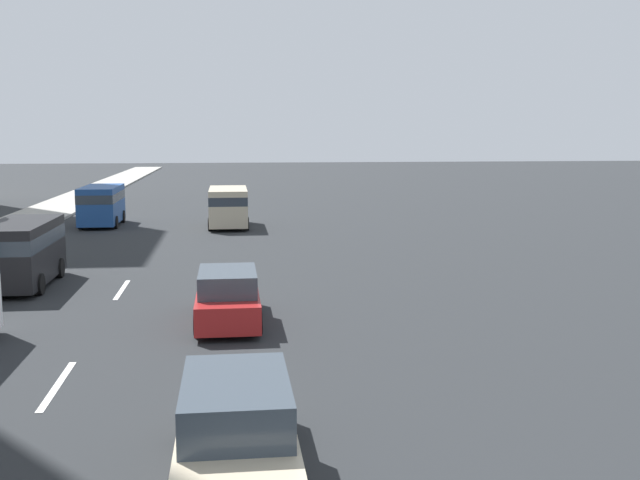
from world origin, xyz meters
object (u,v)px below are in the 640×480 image
Objects in this scene: van_third at (102,203)px; car_sixth at (228,297)px; car_fifth at (236,431)px; van_fourth at (21,250)px; van_lead at (228,205)px.

van_third reaches higher than car_sixth.
car_fifth reaches higher than car_sixth.
van_fourth reaches higher than car_fifth.
van_third is at bearing 17.28° from car_sixth.
car_fifth is (-15.67, -7.27, -0.51)m from van_fourth.
van_fourth is at bearing 0.27° from van_third.
van_lead is 1.11× the size of car_sixth.
van_lead is 7.40m from van_third.
van_third is 33.75m from car_fifth.
van_fourth is at bearing 155.54° from van_lead.
car_sixth is at bearing 50.22° from van_fourth.
van_lead is 1.04× the size of car_fifth.
car_fifth is 1.06× the size of car_sixth.
van_lead is at bearing 78.03° from van_third.
van_lead reaches higher than car_sixth.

